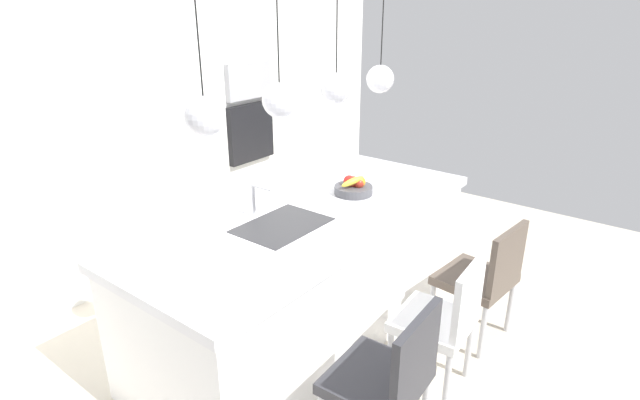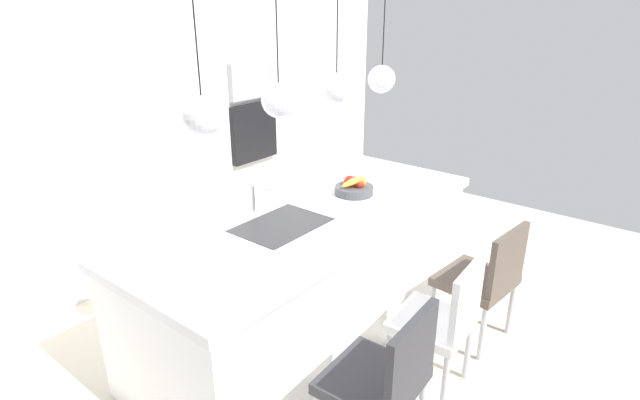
# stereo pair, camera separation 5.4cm
# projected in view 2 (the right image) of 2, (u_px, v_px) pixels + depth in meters

# --- Properties ---
(floor) EXTENTS (6.60, 6.60, 0.00)m
(floor) POSITION_uv_depth(u_px,v_px,m) (311.00, 327.00, 3.61)
(floor) COLOR beige
(floor) RESTS_ON ground
(back_wall) EXTENTS (6.00, 0.10, 2.60)m
(back_wall) POSITION_uv_depth(u_px,v_px,m) (155.00, 118.00, 4.10)
(back_wall) COLOR white
(back_wall) RESTS_ON ground
(kitchen_island) EXTENTS (2.59, 1.07, 0.90)m
(kitchen_island) POSITION_uv_depth(u_px,v_px,m) (311.00, 272.00, 3.45)
(kitchen_island) COLOR white
(kitchen_island) RESTS_ON ground
(sink_basin) EXTENTS (0.56, 0.40, 0.02)m
(sink_basin) POSITION_uv_depth(u_px,v_px,m) (282.00, 226.00, 3.08)
(sink_basin) COLOR #2D2D30
(sink_basin) RESTS_ON kitchen_island
(faucet) EXTENTS (0.02, 0.17, 0.22)m
(faucet) POSITION_uv_depth(u_px,v_px,m) (256.00, 195.00, 3.15)
(faucet) COLOR silver
(faucet) RESTS_ON kitchen_island
(fruit_bowl) EXTENTS (0.27, 0.27, 0.15)m
(fruit_bowl) POSITION_uv_depth(u_px,v_px,m) (354.00, 187.00, 3.56)
(fruit_bowl) COLOR #4C4C51
(fruit_bowl) RESTS_ON kitchen_island
(microwave) EXTENTS (0.54, 0.08, 0.34)m
(microwave) POSITION_uv_depth(u_px,v_px,m) (251.00, 80.00, 4.73)
(microwave) COLOR #9E9EA3
(microwave) RESTS_ON back_wall
(oven) EXTENTS (0.56, 0.08, 0.56)m
(oven) POSITION_uv_depth(u_px,v_px,m) (254.00, 132.00, 4.92)
(oven) COLOR black
(oven) RESTS_ON back_wall
(chair_near) EXTENTS (0.48, 0.45, 0.88)m
(chair_near) POSITION_uv_depth(u_px,v_px,m) (384.00, 377.00, 2.41)
(chair_near) COLOR #333338
(chair_near) RESTS_ON ground
(chair_middle) EXTENTS (0.45, 0.44, 0.86)m
(chair_middle) POSITION_uv_depth(u_px,v_px,m) (442.00, 319.00, 2.87)
(chair_middle) COLOR white
(chair_middle) RESTS_ON ground
(chair_far) EXTENTS (0.51, 0.48, 0.86)m
(chair_far) POSITION_uv_depth(u_px,v_px,m) (485.00, 277.00, 3.33)
(chair_far) COLOR brown
(chair_far) RESTS_ON ground
(pendant_light_left) EXTENTS (0.20, 0.20, 0.80)m
(pendant_light_left) POSITION_uv_depth(u_px,v_px,m) (203.00, 116.00, 2.42)
(pendant_light_left) COLOR silver
(pendant_light_center_left) EXTENTS (0.20, 0.20, 0.80)m
(pendant_light_center_left) POSITION_uv_depth(u_px,v_px,m) (279.00, 100.00, 2.81)
(pendant_light_center_left) COLOR silver
(pendant_light_center_right) EXTENTS (0.20, 0.20, 0.80)m
(pendant_light_center_right) POSITION_uv_depth(u_px,v_px,m) (337.00, 88.00, 3.20)
(pendant_light_center_right) COLOR silver
(pendant_light_right) EXTENTS (0.20, 0.20, 0.80)m
(pendant_light_right) POSITION_uv_depth(u_px,v_px,m) (382.00, 79.00, 3.59)
(pendant_light_right) COLOR silver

